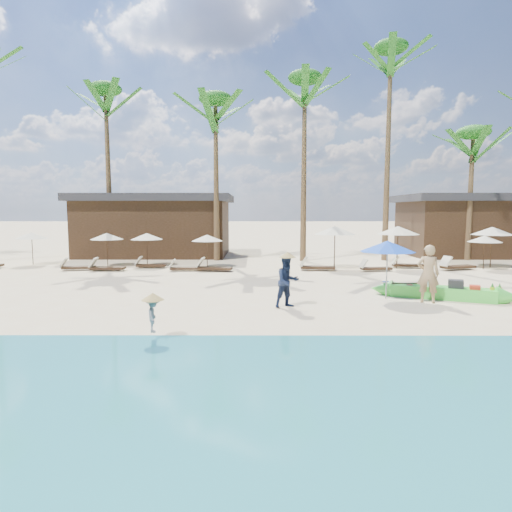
{
  "coord_description": "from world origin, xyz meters",
  "views": [
    {
      "loc": [
        -0.74,
        -13.03,
        3.14
      ],
      "look_at": [
        -0.8,
        2.0,
        1.56
      ],
      "focal_mm": 30.0,
      "sensor_mm": 36.0,
      "label": 1
    }
  ],
  "objects": [
    {
      "name": "vendor_green",
      "position": [
        0.23,
        0.76,
        0.85
      ],
      "size": [
        1.02,
        0.93,
        1.71
      ],
      "primitive_type": "imported",
      "rotation": [
        0.0,
        0.0,
        0.43
      ],
      "color": "#16213E",
      "rests_on": "ground"
    },
    {
      "name": "tourist",
      "position": [
        5.12,
        1.5,
        1.0
      ],
      "size": [
        0.84,
        0.69,
        2.0
      ],
      "primitive_type": "imported",
      "rotation": [
        0.0,
        0.0,
        2.82
      ],
      "color": "tan",
      "rests_on": "ground"
    },
    {
      "name": "lounger_6_right",
      "position": [
        2.35,
        9.55,
        0.22
      ],
      "size": [
        1.98,
        0.92,
        0.65
      ],
      "rotation": [
        0.0,
        0.0,
        -0.18
      ],
      "color": "#3A2518",
      "rests_on": "ground"
    },
    {
      "name": "lounger_7_right",
      "position": [
        7.52,
        10.55,
        0.2
      ],
      "size": [
        1.83,
        0.68,
        0.61
      ],
      "rotation": [
        0.0,
        0.0,
        -0.07
      ],
      "color": "#3A2518",
      "rests_on": "ground"
    },
    {
      "name": "blue_umbrella",
      "position": [
        3.9,
        2.17,
        1.89
      ],
      "size": [
        1.95,
        1.95,
        2.09
      ],
      "color": "#99999E",
      "rests_on": "ground"
    },
    {
      "name": "green_canoe",
      "position": [
        5.91,
        2.16,
        0.24
      ],
      "size": [
        5.3,
        2.47,
        0.71
      ],
      "rotation": [
        0.0,
        0.0,
        -0.39
      ],
      "color": "#4BE746",
      "rests_on": "ground"
    },
    {
      "name": "wet_sand_strip",
      "position": [
        0.0,
        -5.0,
        0.0
      ],
      "size": [
        240.0,
        4.5,
        0.01
      ],
      "primitive_type": "cube",
      "color": "tan",
      "rests_on": "ground"
    },
    {
      "name": "pavilion_west",
      "position": [
        -8.0,
        17.5,
        2.19
      ],
      "size": [
        10.8,
        6.6,
        4.3
      ],
      "color": "#3A2518",
      "rests_on": "ground"
    },
    {
      "name": "ground",
      "position": [
        0.0,
        0.0,
        0.0
      ],
      "size": [
        240.0,
        240.0,
        0.0
      ],
      "primitive_type": "plane",
      "color": "beige",
      "rests_on": "ground"
    },
    {
      "name": "resort_parasol_3",
      "position": [
        -9.36,
        11.32,
        1.71
      ],
      "size": [
        1.84,
        1.84,
        1.9
      ],
      "color": "#3A2518",
      "rests_on": "ground"
    },
    {
      "name": "lounger_3_left",
      "position": [
        -10.43,
        9.54,
        0.2
      ],
      "size": [
        1.82,
        0.8,
        0.6
      ],
      "rotation": [
        0.0,
        0.0,
        0.15
      ],
      "color": "#3A2518",
      "rests_on": "ground"
    },
    {
      "name": "resort_parasol_4",
      "position": [
        -7.12,
        11.46,
        1.7
      ],
      "size": [
        1.83,
        1.83,
        1.89
      ],
      "color": "#3A2518",
      "rests_on": "ground"
    },
    {
      "name": "palm_4",
      "position": [
        2.15,
        14.01,
        9.45
      ],
      "size": [
        2.08,
        2.08,
        11.7
      ],
      "color": "brown",
      "rests_on": "ground"
    },
    {
      "name": "lounger_7_left",
      "position": [
        5.38,
        9.25,
        0.19
      ],
      "size": [
        1.74,
        0.75,
        0.57
      ],
      "rotation": [
        0.0,
        0.0,
        0.14
      ],
      "color": "#3A2518",
      "rests_on": "ground"
    },
    {
      "name": "resort_parasol_9",
      "position": [
        12.28,
        10.72,
        2.05
      ],
      "size": [
        2.21,
        2.21,
        2.27
      ],
      "color": "#3A2518",
      "rests_on": "ground"
    },
    {
      "name": "lounger_6_left",
      "position": [
        2.35,
        9.52,
        0.2
      ],
      "size": [
        1.8,
        0.82,
        0.59
      ],
      "rotation": [
        0.0,
        0.0,
        -0.17
      ],
      "color": "#3A2518",
      "rests_on": "ground"
    },
    {
      "name": "resort_parasol_2",
      "position": [
        -14.02,
        11.98,
        1.72
      ],
      "size": [
        1.85,
        1.85,
        1.91
      ],
      "color": "#3A2518",
      "rests_on": "ground"
    },
    {
      "name": "lounger_3_right",
      "position": [
        -8.77,
        9.3,
        0.21
      ],
      "size": [
        1.84,
        0.59,
        0.62
      ],
      "rotation": [
        0.0,
        0.0,
        0.02
      ],
      "color": "#3A2518",
      "rests_on": "ground"
    },
    {
      "name": "palm_6",
      "position": [
        12.84,
        14.52,
        7.05
      ],
      "size": [
        2.08,
        2.08,
        8.51
      ],
      "color": "brown",
      "rests_on": "ground"
    },
    {
      "name": "palm_2",
      "position": [
        -10.45,
        15.08,
        9.18
      ],
      "size": [
        2.08,
        2.08,
        11.33
      ],
      "color": "brown",
      "rests_on": "ground"
    },
    {
      "name": "lounger_4_right",
      "position": [
        -4.7,
        9.31,
        0.18
      ],
      "size": [
        1.64,
        0.57,
        0.55
      ],
      "rotation": [
        0.0,
        0.0,
        0.04
      ],
      "color": "#3A2518",
      "rests_on": "ground"
    },
    {
      "name": "lounger_8_left",
      "position": [
        9.89,
        9.71,
        0.22
      ],
      "size": [
        2.07,
        1.17,
        0.67
      ],
      "rotation": [
        0.0,
        0.0,
        0.3
      ],
      "color": "#3A2518",
      "rests_on": "ground"
    },
    {
      "name": "lounger_4_left",
      "position": [
        -6.78,
        10.48,
        0.19
      ],
      "size": [
        1.68,
        0.56,
        0.57
      ],
      "rotation": [
        0.0,
        0.0,
        -0.03
      ],
      "color": "#3A2518",
      "rests_on": "ground"
    },
    {
      "name": "resort_parasol_5",
      "position": [
        -3.57,
        10.77,
        1.66
      ],
      "size": [
        1.78,
        1.78,
        1.84
      ],
      "color": "#3A2518",
      "rests_on": "ground"
    },
    {
      "name": "palm_5",
      "position": [
        7.45,
        14.38,
        10.82
      ],
      "size": [
        2.08,
        2.08,
        13.6
      ],
      "color": "brown",
      "rests_on": "ground"
    },
    {
      "name": "pavilion_east",
      "position": [
        14.0,
        17.5,
        2.2
      ],
      "size": [
        8.8,
        6.6,
        4.3
      ],
      "color": "#3A2518",
      "rests_on": "ground"
    },
    {
      "name": "lounger_5_left",
      "position": [
        -3.11,
        9.19,
        0.21
      ],
      "size": [
        1.93,
        0.82,
        0.63
      ],
      "rotation": [
        0.0,
        0.0,
        -0.14
      ],
      "color": "#3A2518",
      "rests_on": "ground"
    },
    {
      "name": "resort_parasol_7",
      "position": [
        6.94,
        10.37,
        2.1
      ],
      "size": [
        2.26,
        2.26,
        2.33
      ],
      "color": "#3A2518",
      "rests_on": "ground"
    },
    {
      "name": "vendor_yellow",
      "position": [
        -3.3,
        -2.79,
        0.61
      ],
      "size": [
        0.42,
        0.61,
        0.86
      ],
      "primitive_type": "imported",
      "rotation": [
        0.0,
        0.0,
        1.76
      ],
      "color": "gray",
      "rests_on": "ground"
    },
    {
      "name": "palm_3",
      "position": [
        -3.36,
        14.27,
        8.58
      ],
      "size": [
        2.08,
        2.08,
        10.52
      ],
      "color": "brown",
      "rests_on": "ground"
    },
    {
      "name": "resort_parasol_8",
      "position": [
        11.54,
        10.04,
        1.66
      ],
      "size": [
        1.78,
        1.78,
        1.84
      ],
      "color": "#3A2518",
      "rests_on": "ground"
    },
    {
      "name": "resort_parasol_6",
      "position": [
        3.48,
        10.27,
        2.1
      ],
      "size": [
        2.27,
        2.27,
        2.33
      ],
      "color": "#3A2518",
      "rests_on": "ground"
    }
  ]
}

